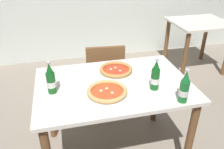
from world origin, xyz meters
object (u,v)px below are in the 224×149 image
(dining_table_main, at_px, (113,95))
(chair_behind_table, at_px, (105,75))
(beer_bottle_left, at_px, (155,77))
(pizza_marinara_far, at_px, (116,70))
(beer_bottle_center, at_px, (51,80))
(beer_bottle_right, at_px, (184,88))
(pizza_margherita_near, at_px, (107,92))
(dining_table_background, at_px, (198,32))
(napkin_with_cutlery, at_px, (155,69))

(dining_table_main, distance_m, chair_behind_table, 0.63)
(beer_bottle_left, bearing_deg, chair_behind_table, 106.56)
(pizza_marinara_far, distance_m, beer_bottle_center, 0.57)
(dining_table_main, bearing_deg, pizza_marinara_far, 69.50)
(chair_behind_table, bearing_deg, dining_table_main, 90.47)
(beer_bottle_right, bearing_deg, pizza_marinara_far, 123.95)
(pizza_marinara_far, bearing_deg, pizza_margherita_near, -115.10)
(dining_table_background, height_order, beer_bottle_center, beer_bottle_center)
(pizza_marinara_far, height_order, beer_bottle_left, beer_bottle_left)
(chair_behind_table, distance_m, napkin_with_cutlery, 0.65)
(beer_bottle_left, bearing_deg, beer_bottle_right, -57.23)
(pizza_margherita_near, bearing_deg, beer_bottle_center, 162.43)
(pizza_margherita_near, xyz_separation_m, beer_bottle_center, (-0.38, 0.12, 0.08))
(chair_behind_table, height_order, pizza_margherita_near, chair_behind_table)
(napkin_with_cutlery, bearing_deg, dining_table_main, -160.79)
(beer_bottle_center, height_order, napkin_with_cutlery, beer_bottle_center)
(pizza_marinara_far, height_order, beer_bottle_right, beer_bottle_right)
(beer_bottle_right, bearing_deg, napkin_with_cutlery, 89.03)
(dining_table_main, distance_m, beer_bottle_center, 0.51)
(dining_table_background, distance_m, beer_bottle_center, 2.50)
(beer_bottle_center, xyz_separation_m, napkin_with_cutlery, (0.88, 0.16, -0.10))
(napkin_with_cutlery, bearing_deg, beer_bottle_center, -169.43)
(napkin_with_cutlery, bearing_deg, chair_behind_table, 127.62)
(pizza_marinara_far, bearing_deg, chair_behind_table, 91.07)
(beer_bottle_center, bearing_deg, dining_table_background, 33.37)
(pizza_marinara_far, distance_m, napkin_with_cutlery, 0.35)
(pizza_margherita_near, distance_m, pizza_marinara_far, 0.34)
(dining_table_background, bearing_deg, beer_bottle_left, -131.72)
(chair_behind_table, bearing_deg, dining_table_background, -149.14)
(beer_bottle_right, bearing_deg, dining_table_main, 139.75)
(dining_table_background, relative_size, pizza_margherita_near, 2.51)
(pizza_marinara_far, distance_m, beer_bottle_left, 0.39)
(dining_table_background, height_order, napkin_with_cutlery, napkin_with_cutlery)
(beer_bottle_center, relative_size, napkin_with_cutlery, 1.06)
(pizza_marinara_far, height_order, napkin_with_cutlery, pizza_marinara_far)
(pizza_margherita_near, bearing_deg, beer_bottle_left, -0.93)
(dining_table_background, relative_size, beer_bottle_center, 3.24)
(beer_bottle_left, relative_size, napkin_with_cutlery, 1.06)
(dining_table_background, bearing_deg, napkin_with_cutlery, -134.88)
(beer_bottle_center, bearing_deg, napkin_with_cutlery, 10.57)
(dining_table_background, bearing_deg, beer_bottle_right, -125.52)
(dining_table_main, distance_m, beer_bottle_right, 0.57)
(beer_bottle_left, height_order, napkin_with_cutlery, beer_bottle_left)
(dining_table_main, height_order, beer_bottle_right, beer_bottle_right)
(pizza_marinara_far, relative_size, beer_bottle_left, 1.22)
(beer_bottle_right, relative_size, napkin_with_cutlery, 1.06)
(beer_bottle_left, relative_size, beer_bottle_center, 1.00)
(pizza_marinara_far, xyz_separation_m, beer_bottle_left, (0.22, -0.31, 0.08))
(chair_behind_table, relative_size, beer_bottle_right, 3.44)
(pizza_margherita_near, bearing_deg, napkin_with_cutlery, 29.95)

